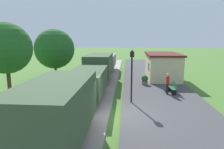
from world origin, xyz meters
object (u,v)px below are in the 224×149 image
object	(u,v)px
station_hut	(162,66)
bench_down_platform	(155,67)
bench_near_hut	(173,88)
tree_trackside_mid	(6,48)
tree_trackside_far	(55,49)
potted_planter	(145,80)
lamp_post_near	(132,66)
freight_train	(94,74)
person_waiting	(167,83)

from	to	relation	value
station_hut	bench_down_platform	bearing A→B (deg)	90.99
bench_near_hut	tree_trackside_mid	world-z (taller)	tree_trackside_mid
tree_trackside_far	potted_planter	bearing A→B (deg)	-16.08
lamp_post_near	tree_trackside_far	bearing A→B (deg)	135.10
bench_near_hut	potted_planter	bearing A→B (deg)	125.17
bench_down_platform	freight_train	bearing A→B (deg)	-122.85
bench_near_hut	bench_down_platform	world-z (taller)	same
tree_trackside_mid	tree_trackside_far	world-z (taller)	tree_trackside_mid
lamp_post_near	tree_trackside_mid	xyz separation A→B (m)	(-9.24, 0.64, 1.16)
bench_down_platform	tree_trackside_far	bearing A→B (deg)	-154.49
tree_trackside_mid	tree_trackside_far	size ratio (longest dim) A/B	1.04
person_waiting	tree_trackside_mid	size ratio (longest dim) A/B	0.29
potted_planter	lamp_post_near	distance (m)	6.07
station_hut	potted_planter	size ratio (longest dim) A/B	6.33
tree_trackside_far	bench_near_hut	bearing A→B (deg)	-25.87
lamp_post_near	tree_trackside_mid	size ratio (longest dim) A/B	0.63
bench_down_platform	tree_trackside_mid	size ratio (longest dim) A/B	0.26
freight_train	potted_planter	bearing A→B (deg)	22.48
bench_near_hut	lamp_post_near	distance (m)	4.80
station_hut	person_waiting	xyz separation A→B (m)	(-0.64, -6.25, -0.47)
potted_planter	tree_trackside_mid	bearing A→B (deg)	-155.34
freight_train	tree_trackside_mid	size ratio (longest dim) A/B	4.44
bench_near_hut	bench_down_platform	bearing A→B (deg)	90.00
freight_train	lamp_post_near	xyz separation A→B (m)	(3.25, -3.60, 1.25)
lamp_post_near	tree_trackside_far	world-z (taller)	tree_trackside_far
potted_planter	tree_trackside_far	bearing A→B (deg)	163.92
lamp_post_near	tree_trackside_far	xyz separation A→B (m)	(-8.37, 8.34, 0.66)
bench_near_hut	tree_trackside_far	bearing A→B (deg)	154.13
freight_train	tree_trackside_far	world-z (taller)	tree_trackside_far
potted_planter	lamp_post_near	size ratio (longest dim) A/B	0.25
lamp_post_near	tree_trackside_mid	distance (m)	9.33
station_hut	tree_trackside_far	xyz separation A→B (m)	(-11.93, -0.24, 1.81)
lamp_post_near	person_waiting	bearing A→B (deg)	38.57
station_hut	bench_near_hut	xyz separation A→B (m)	(-0.09, -5.97, -0.93)
freight_train	bench_near_hut	bearing A→B (deg)	-8.46
station_hut	bench_down_platform	distance (m)	5.49
station_hut	lamp_post_near	world-z (taller)	lamp_post_near
person_waiting	potted_planter	bearing A→B (deg)	-62.20
bench_near_hut	person_waiting	size ratio (longest dim) A/B	0.88
person_waiting	potted_planter	distance (m)	3.57
station_hut	tree_trackside_mid	distance (m)	15.23
station_hut	tree_trackside_mid	world-z (taller)	tree_trackside_mid
station_hut	bench_near_hut	size ratio (longest dim) A/B	3.87
station_hut	person_waiting	world-z (taller)	station_hut
freight_train	tree_trackside_mid	xyz separation A→B (m)	(-5.99, -2.96, 2.40)
freight_train	tree_trackside_far	size ratio (longest dim) A/B	4.60
bench_near_hut	potted_planter	xyz separation A→B (m)	(-2.06, 2.92, 0.00)
bench_near_hut	potted_planter	distance (m)	3.57
freight_train	station_hut	bearing A→B (deg)	36.20
bench_down_platform	tree_trackside_mid	bearing A→B (deg)	-133.57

